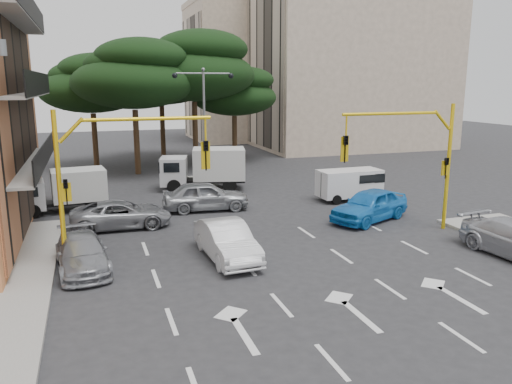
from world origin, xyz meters
The scene contains 20 objects.
ground centered at (0.00, 0.00, 0.00)m, with size 120.00×120.00×0.00m, color #28282B.
median_strip centered at (0.00, 16.00, 0.07)m, with size 1.40×6.00×0.15m, color gray.
apartment_beige_near centered at (19.95, 32.00, 9.35)m, with size 20.20×12.15×18.70m.
apartment_beige_far centered at (12.95, 44.00, 8.35)m, with size 16.20×12.15×16.70m.
pine_left_near centered at (-3.94, 21.96, 7.60)m, with size 9.15×9.15×10.23m.
pine_center centered at (1.06, 23.96, 8.30)m, with size 9.98×9.98×11.16m.
pine_left_far centered at (-6.94, 25.96, 6.91)m, with size 8.32×8.32×9.30m.
pine_right centered at (5.06, 25.96, 6.22)m, with size 7.49×7.49×8.37m.
pine_back centered at (-0.94, 28.96, 7.60)m, with size 9.15×9.15×10.23m.
signal_mast_right centered at (6.80, 1.99, 3.88)m, with size 5.79×0.37×6.00m.
signal_mast_left centered at (-6.80, 1.99, 3.88)m, with size 5.79×0.37×6.00m.
street_lamp_center centered at (0.00, 16.00, 5.43)m, with size 4.16×0.36×7.77m.
car_white_hatch centered at (-2.50, 1.22, 0.75)m, with size 1.58×4.53×1.49m, color silver.
car_blue_compact centered at (5.94, 4.42, 0.82)m, with size 1.93×4.80×1.63m, color blue.
car_silver_wagon centered at (-8.00, 1.82, 0.64)m, with size 1.79×4.41×1.28m, color gray.
car_silver_cross_a centered at (-6.21, 7.14, 0.67)m, with size 2.21×4.80×1.33m, color gray.
car_silver_cross_b centered at (-1.55, 9.20, 0.81)m, with size 1.91×4.75×1.62m, color #96999E.
van_white centered at (7.21, 8.85, 0.94)m, with size 1.71×3.78×1.89m, color silver, non-canonical shape.
box_truck_a centered at (-9.00, 11.35, 1.15)m, with size 1.96×4.67×2.30m, color silver, non-canonical shape.
box_truck_b centered at (-0.42, 14.64, 1.37)m, with size 2.34×5.58×2.74m, color silver, non-canonical shape.
Camera 1 is at (-7.45, -17.22, 6.91)m, focal length 35.00 mm.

